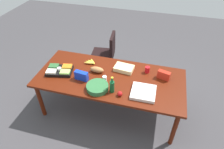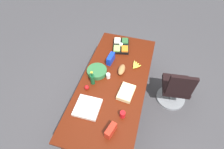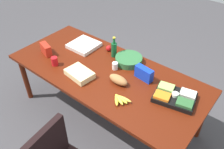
# 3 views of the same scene
# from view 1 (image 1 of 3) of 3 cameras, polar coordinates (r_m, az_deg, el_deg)

# --- Properties ---
(ground_plane) EXTENTS (10.00, 10.00, 0.00)m
(ground_plane) POSITION_cam_1_polar(r_m,az_deg,el_deg) (3.79, -0.52, -9.71)
(ground_plane) COLOR #424043
(conference_table) EXTENTS (2.43, 1.08, 0.77)m
(conference_table) POSITION_cam_1_polar(r_m,az_deg,el_deg) (3.30, -0.59, -1.65)
(conference_table) COLOR #511708
(conference_table) RESTS_ON ground
(office_chair) EXTENTS (0.56, 0.56, 0.95)m
(office_chair) POSITION_cam_1_polar(r_m,az_deg,el_deg) (4.41, -2.01, 4.82)
(office_chair) COLOR gray
(office_chair) RESTS_ON ground
(banana_bunch) EXTENTS (0.21, 0.16, 0.04)m
(banana_bunch) POSITION_cam_1_polar(r_m,az_deg,el_deg) (3.57, -6.17, 3.55)
(banana_bunch) COLOR yellow
(banana_bunch) RESTS_ON conference_table
(veggie_tray) EXTENTS (0.47, 0.38, 0.09)m
(veggie_tray) POSITION_cam_1_polar(r_m,az_deg,el_deg) (3.46, -14.92, 1.21)
(veggie_tray) COLOR black
(veggie_tray) RESTS_ON conference_table
(pizza_box) EXTENTS (0.37, 0.37, 0.05)m
(pizza_box) POSITION_cam_1_polar(r_m,az_deg,el_deg) (2.99, 9.06, -5.07)
(pizza_box) COLOR silver
(pizza_box) RESTS_ON conference_table
(apple_red) EXTENTS (0.09, 0.09, 0.08)m
(apple_red) POSITION_cam_1_polar(r_m,az_deg,el_deg) (2.91, 2.29, -5.59)
(apple_red) COLOR #B61315
(apple_red) RESTS_ON conference_table
(chip_bag_red) EXTENTS (0.21, 0.13, 0.14)m
(chip_bag_red) POSITION_cam_1_polar(r_m,az_deg,el_deg) (3.29, 14.75, -0.18)
(chip_bag_red) COLOR red
(chip_bag_red) RESTS_ON conference_table
(bread_loaf) EXTENTS (0.24, 0.11, 0.10)m
(bread_loaf) POSITION_cam_1_polar(r_m,az_deg,el_deg) (3.34, -4.40, 1.40)
(bread_loaf) COLOR #A76D3D
(bread_loaf) RESTS_ON conference_table
(sheet_cake) EXTENTS (0.34, 0.25, 0.07)m
(sheet_cake) POSITION_cam_1_polar(r_m,az_deg,el_deg) (3.39, 3.48, 1.84)
(sheet_cake) COLOR beige
(sheet_cake) RESTS_ON conference_table
(chip_bag_blue) EXTENTS (0.23, 0.11, 0.15)m
(chip_bag_blue) POSITION_cam_1_polar(r_m,az_deg,el_deg) (3.20, -8.85, -0.34)
(chip_bag_blue) COLOR #1336C2
(chip_bag_blue) RESTS_ON conference_table
(wine_bottle) EXTENTS (0.09, 0.09, 0.28)m
(wine_bottle) POSITION_cam_1_polar(r_m,az_deg,el_deg) (2.93, 0.02, -3.42)
(wine_bottle) COLOR #125028
(wine_bottle) RESTS_ON conference_table
(red_solo_cup) EXTENTS (0.10, 0.10, 0.11)m
(red_solo_cup) POSITION_cam_1_polar(r_m,az_deg,el_deg) (3.37, 10.17, 1.38)
(red_solo_cup) COLOR red
(red_solo_cup) RESTS_ON conference_table
(paper_cup) EXTENTS (0.09, 0.09, 0.09)m
(paper_cup) POSITION_cam_1_polar(r_m,az_deg,el_deg) (3.16, -2.17, -1.20)
(paper_cup) COLOR white
(paper_cup) RESTS_ON conference_table
(salad_bowl) EXTENTS (0.39, 0.39, 0.08)m
(salad_bowl) POSITION_cam_1_polar(r_m,az_deg,el_deg) (3.02, -4.24, -3.67)
(salad_bowl) COLOR #2D6838
(salad_bowl) RESTS_ON conference_table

